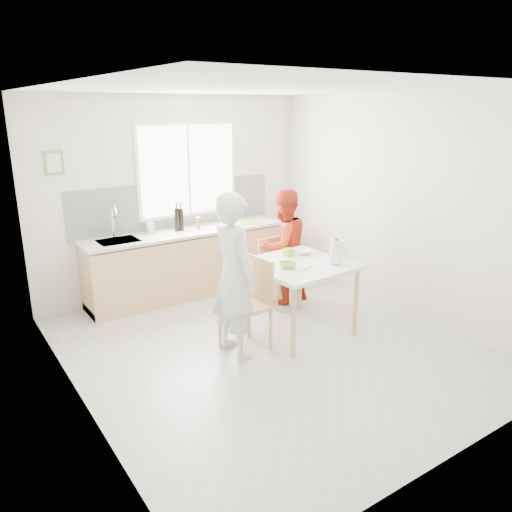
{
  "coord_description": "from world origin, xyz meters",
  "views": [
    {
      "loc": [
        -2.91,
        -4.05,
        2.54
      ],
      "look_at": [
        -0.03,
        0.2,
        1.0
      ],
      "focal_mm": 35.0,
      "sensor_mm": 36.0,
      "label": 1
    }
  ],
  "objects": [
    {
      "name": "room_shell",
      "position": [
        0.0,
        0.0,
        1.64
      ],
      "size": [
        4.5,
        4.5,
        4.5
      ],
      "color": "silver",
      "rests_on": "ground"
    },
    {
      "name": "person_red",
      "position": [
        0.94,
        1.0,
        0.76
      ],
      "size": [
        0.77,
        0.62,
        1.52
      ],
      "primitive_type": "imported",
      "rotation": [
        0.0,
        0.0,
        3.2
      ],
      "color": "red",
      "rests_on": "ground"
    },
    {
      "name": "picture_frame",
      "position": [
        -1.55,
        2.23,
        1.9
      ],
      "size": [
        0.22,
        0.03,
        0.28
      ],
      "color": "#619945",
      "rests_on": "room_shell"
    },
    {
      "name": "green_box",
      "position": [
        0.6,
        0.44,
        0.88
      ],
      "size": [
        0.11,
        0.11,
        0.09
      ],
      "primitive_type": "cube",
      "rotation": [
        0.0,
        0.0,
        0.06
      ],
      "color": "#83CD2F",
      "rests_on": "dining_table"
    },
    {
      "name": "dining_table",
      "position": [
        0.51,
        0.16,
        0.75
      ],
      "size": [
        1.14,
        1.14,
        0.83
      ],
      "rotation": [
        0.0,
        0.0,
        0.06
      ],
      "color": "white",
      "rests_on": "ground"
    },
    {
      "name": "wine_bottle_b",
      "position": [
        -0.04,
        2.01,
        1.07
      ],
      "size": [
        0.07,
        0.07,
        0.3
      ],
      "primitive_type": "cylinder",
      "color": "black",
      "rests_on": "kitchen_counter"
    },
    {
      "name": "chair_left",
      "position": [
        -0.16,
        0.12,
        0.55
      ],
      "size": [
        0.49,
        0.49,
        0.99
      ],
      "rotation": [
        0.0,
        0.0,
        -1.51
      ],
      "color": "tan",
      "rests_on": "ground"
    },
    {
      "name": "bowl_white",
      "position": [
        0.8,
        0.42,
        0.86
      ],
      "size": [
        0.25,
        0.25,
        0.06
      ],
      "primitive_type": "imported",
      "rotation": [
        0.0,
        0.0,
        0.06
      ],
      "color": "white",
      "rests_on": "dining_table"
    },
    {
      "name": "bowl_green",
      "position": [
        0.32,
        0.09,
        0.86
      ],
      "size": [
        0.2,
        0.2,
        0.06
      ],
      "primitive_type": "imported",
      "rotation": [
        0.0,
        0.0,
        0.06
      ],
      "color": "#8ADA32",
      "rests_on": "dining_table"
    },
    {
      "name": "ground",
      "position": [
        0.0,
        0.0,
        0.0
      ],
      "size": [
        4.5,
        4.5,
        0.0
      ],
      "primitive_type": "plane",
      "color": "#B7B7B2",
      "rests_on": "ground"
    },
    {
      "name": "milk_jug",
      "position": [
        0.85,
        -0.1,
        0.98
      ],
      "size": [
        0.22,
        0.16,
        0.28
      ],
      "rotation": [
        0.0,
        0.0,
        0.06
      ],
      "color": "white",
      "rests_on": "dining_table"
    },
    {
      "name": "kitchen_counter",
      "position": [
        -0.0,
        1.95,
        0.42
      ],
      "size": [
        2.84,
        0.64,
        1.37
      ],
      "color": "tan",
      "rests_on": "ground"
    },
    {
      "name": "person_white",
      "position": [
        -0.37,
        0.1,
        0.87
      ],
      "size": [
        0.45,
        0.66,
        1.74
      ],
      "primitive_type": "imported",
      "rotation": [
        0.0,
        0.0,
        1.63
      ],
      "color": "silver",
      "rests_on": "ground"
    },
    {
      "name": "jar_amber",
      "position": [
        0.19,
        1.95,
        1.0
      ],
      "size": [
        0.06,
        0.06,
        0.16
      ],
      "primitive_type": "cylinder",
      "color": "olive",
      "rests_on": "kitchen_counter"
    },
    {
      "name": "window",
      "position": [
        0.2,
        2.23,
        1.7
      ],
      "size": [
        1.5,
        0.06,
        1.3
      ],
      "color": "white",
      "rests_on": "room_shell"
    },
    {
      "name": "spoon",
      "position": [
        0.45,
        -0.07,
        0.84
      ],
      "size": [
        0.15,
        0.07,
        0.01
      ],
      "primitive_type": "cylinder",
      "rotation": [
        0.0,
        1.57,
        0.41
      ],
      "color": "#A5A5AA",
      "rests_on": "dining_table"
    },
    {
      "name": "backsplash",
      "position": [
        0.0,
        2.24,
        1.23
      ],
      "size": [
        3.0,
        0.02,
        0.65
      ],
      "primitive_type": "cube",
      "color": "white",
      "rests_on": "room_shell"
    },
    {
      "name": "soap_bottle",
      "position": [
        -0.47,
        2.07,
        1.02
      ],
      "size": [
        0.1,
        0.11,
        0.21
      ],
      "primitive_type": "imported",
      "rotation": [
        0.0,
        0.0,
        -0.13
      ],
      "color": "#999999",
      "rests_on": "kitchen_counter"
    },
    {
      "name": "cutting_board",
      "position": [
        0.92,
        1.86,
        0.93
      ],
      "size": [
        0.42,
        0.36,
        0.01
      ],
      "primitive_type": "cube",
      "rotation": [
        0.0,
        0.0,
        -0.38
      ],
      "color": "#90B329",
      "rests_on": "kitchen_counter"
    },
    {
      "name": "chair_far",
      "position": [
        0.81,
        0.99,
        0.49
      ],
      "size": [
        0.43,
        0.43,
        0.88
      ],
      "rotation": [
        0.0,
        0.0,
        0.06
      ],
      "color": "tan",
      "rests_on": "ground"
    },
    {
      "name": "wine_bottle_a",
      "position": [
        -0.11,
        2.0,
        1.08
      ],
      "size": [
        0.07,
        0.07,
        0.32
      ],
      "primitive_type": "cylinder",
      "color": "black",
      "rests_on": "kitchen_counter"
    }
  ]
}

